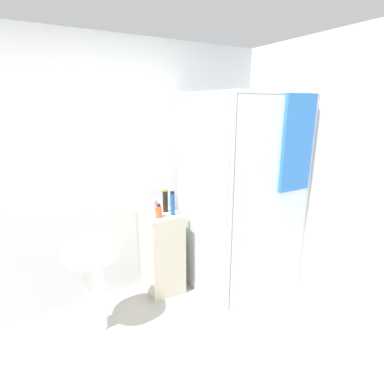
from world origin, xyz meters
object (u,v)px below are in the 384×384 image
Objects in this scene: sink at (92,265)px; lotion_bottle_white at (155,206)px; shampoo_bottle_blue at (173,203)px; soap_dispenser at (159,212)px; shampoo_bottle_tall_black at (165,201)px.

lotion_bottle_white is (0.72, 0.34, 0.31)m from sink.
sink is 6.97× the size of lotion_bottle_white.
sink is at bearing -169.72° from shampoo_bottle_blue.
shampoo_bottle_blue is (0.15, -0.01, 0.06)m from soap_dispenser.
shampoo_bottle_tall_black is 0.12m from shampoo_bottle_blue.
lotion_bottle_white reaches higher than sink.
shampoo_bottle_tall_black is (0.12, 0.11, 0.06)m from soap_dispenser.
shampoo_bottle_tall_black is 1.73× the size of lotion_bottle_white.
lotion_bottle_white is at bearing 25.43° from sink.
sink is 0.76m from soap_dispenser.
soap_dispenser is (0.68, 0.16, 0.31)m from sink.
shampoo_bottle_blue reaches higher than sink.
soap_dispenser and lotion_bottle_white have the same top height.
shampoo_bottle_tall_black is 0.13m from lotion_bottle_white.
shampoo_bottle_tall_black is at bearing 18.45° from sink.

